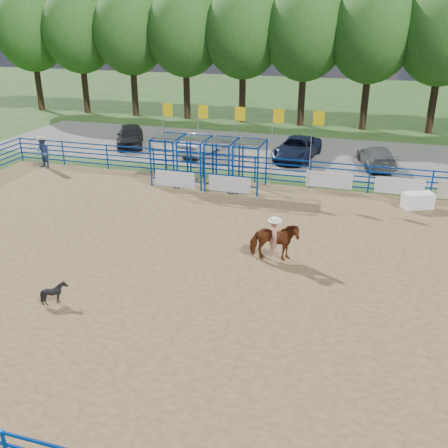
{
  "coord_description": "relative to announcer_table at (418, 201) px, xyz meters",
  "views": [
    {
      "loc": [
        5.95,
        -15.48,
        8.59
      ],
      "look_at": [
        0.96,
        1.0,
        1.3
      ],
      "focal_mm": 40.0,
      "sensor_mm": 36.0,
      "label": 1
    }
  ],
  "objects": [
    {
      "name": "announcer_table",
      "position": [
        0.0,
        0.0,
        0.0
      ],
      "size": [
        1.55,
        1.18,
        0.75
      ],
      "primitive_type": "cube",
      "rotation": [
        0.0,
        0.0,
        0.43
      ],
      "color": "white",
      "rests_on": "arena_dirt"
    },
    {
      "name": "car_b",
      "position": [
        -13.12,
        6.58,
        0.33
      ],
      "size": [
        2.16,
        4.5,
        1.42
      ],
      "primitive_type": "imported",
      "rotation": [
        0.0,
        0.0,
        2.99
      ],
      "color": "gray",
      "rests_on": "gravel_strip"
    },
    {
      "name": "gravel_strip",
      "position": [
        -8.32,
        8.55,
        -0.39
      ],
      "size": [
        40.0,
        10.0,
        0.01
      ],
      "primitive_type": "cube",
      "color": "slate",
      "rests_on": "ground"
    },
    {
      "name": "calf",
      "position": [
        -11.51,
        -12.36,
        0.0
      ],
      "size": [
        0.73,
        0.66,
        0.75
      ],
      "primitive_type": "imported",
      "rotation": [
        0.0,
        0.0,
        1.49
      ],
      "color": "black",
      "rests_on": "arena_dirt"
    },
    {
      "name": "arena_dirt",
      "position": [
        -8.32,
        -8.45,
        -0.38
      ],
      "size": [
        30.0,
        20.0,
        0.02
      ],
      "primitive_type": "cube",
      "color": "olive",
      "rests_on": "ground"
    },
    {
      "name": "car_a",
      "position": [
        -18.63,
        7.11,
        0.34
      ],
      "size": [
        3.33,
        4.6,
        1.46
      ],
      "primitive_type": "imported",
      "rotation": [
        0.0,
        0.0,
        0.42
      ],
      "color": "black",
      "rests_on": "gravel_strip"
    },
    {
      "name": "spectator_cowboy",
      "position": [
        -21.02,
        0.59,
        0.57
      ],
      "size": [
        1.04,
        0.9,
        1.89
      ],
      "color": "navy",
      "rests_on": "arena_dirt"
    },
    {
      "name": "car_d",
      "position": [
        -2.04,
        6.68,
        0.24
      ],
      "size": [
        2.68,
        4.57,
        1.24
      ],
      "primitive_type": "imported",
      "rotation": [
        0.0,
        0.0,
        3.37
      ],
      "color": "#5C5C5F",
      "rests_on": "gravel_strip"
    },
    {
      "name": "car_c",
      "position": [
        -6.92,
        7.09,
        0.3
      ],
      "size": [
        2.78,
        5.12,
        1.36
      ],
      "primitive_type": "imported",
      "rotation": [
        0.0,
        0.0,
        -0.11
      ],
      "color": "#151C35",
      "rests_on": "gravel_strip"
    },
    {
      "name": "ground",
      "position": [
        -8.32,
        -8.45,
        -0.39
      ],
      "size": [
        120.0,
        120.0,
        0.0
      ],
      "primitive_type": "plane",
      "color": "#385B24",
      "rests_on": "ground"
    },
    {
      "name": "horse_and_rider",
      "position": [
        -5.45,
        -7.35,
        0.49
      ],
      "size": [
        1.94,
        1.14,
        2.39
      ],
      "color": "brown",
      "rests_on": "arena_dirt"
    },
    {
      "name": "chute_assembly",
      "position": [
        -10.22,
        0.38,
        0.87
      ],
      "size": [
        19.32,
        2.41,
        4.2
      ],
      "color": "#0738A7",
      "rests_on": "ground"
    },
    {
      "name": "perimeter_fence",
      "position": [
        -8.32,
        -8.45,
        0.36
      ],
      "size": [
        30.1,
        20.1,
        1.5
      ],
      "color": "#0738A7",
      "rests_on": "ground"
    },
    {
      "name": "treeline",
      "position": [
        -8.32,
        17.55,
        7.14
      ],
      "size": [
        56.4,
        6.4,
        11.24
      ],
      "color": "#3F2B19",
      "rests_on": "ground"
    }
  ]
}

